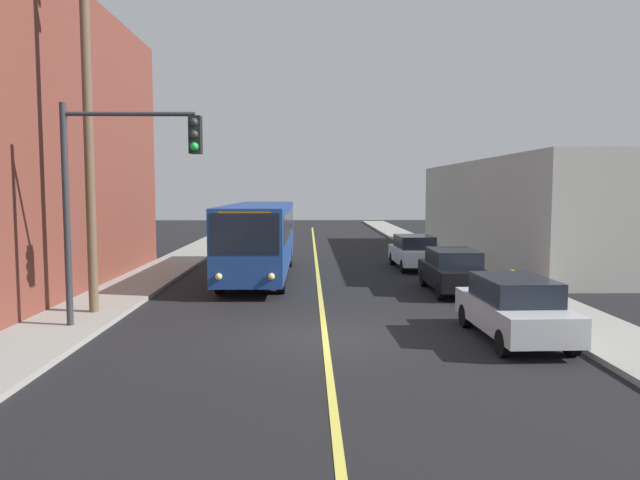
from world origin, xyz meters
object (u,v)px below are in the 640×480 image
object	(u,v)px
utility_pole_near	(87,95)
traffic_signal_left_corner	(123,172)
city_bus	(260,236)
parked_car_black	(453,270)
parked_car_white	(414,251)
fire_hydrant	(512,281)
parked_car_silver	(514,308)

from	to	relation	value
utility_pole_near	traffic_signal_left_corner	size ratio (longest dim) A/B	1.98
city_bus	utility_pole_near	world-z (taller)	utility_pole_near
city_bus	traffic_signal_left_corner	bearing A→B (deg)	-106.10
city_bus	parked_car_black	world-z (taller)	city_bus
parked_car_white	fire_hydrant	size ratio (longest dim) A/B	5.30
city_bus	parked_car_white	bearing A→B (deg)	19.96
parked_car_black	utility_pole_near	size ratio (longest dim) A/B	0.37
utility_pole_near	traffic_signal_left_corner	bearing A→B (deg)	-49.73
parked_car_white	city_bus	bearing A→B (deg)	-160.04
city_bus	parked_car_silver	size ratio (longest dim) A/B	2.73
parked_car_white	fire_hydrant	xyz separation A→B (m)	(2.13, -7.76, -0.26)
parked_car_silver	parked_car_white	size ratio (longest dim) A/B	1.00
city_bus	utility_pole_near	size ratio (longest dim) A/B	1.03
fire_hydrant	traffic_signal_left_corner	bearing A→B (deg)	-158.63
parked_car_black	traffic_signal_left_corner	world-z (taller)	traffic_signal_left_corner
city_bus	parked_car_black	distance (m)	8.64
fire_hydrant	parked_car_silver	bearing A→B (deg)	-108.54
utility_pole_near	fire_hydrant	distance (m)	15.34
utility_pole_near	traffic_signal_left_corner	world-z (taller)	utility_pole_near
traffic_signal_left_corner	utility_pole_near	bearing A→B (deg)	130.27
parked_car_silver	parked_car_black	xyz separation A→B (m)	(0.16, 7.06, 0.00)
traffic_signal_left_corner	city_bus	bearing A→B (deg)	73.90
parked_car_black	fire_hydrant	xyz separation A→B (m)	(1.88, -0.97, -0.26)
parked_car_white	parked_car_black	bearing A→B (deg)	-87.88
city_bus	parked_car_black	xyz separation A→B (m)	(7.52, -4.14, -0.98)
parked_car_silver	parked_car_white	bearing A→B (deg)	90.38
city_bus	parked_car_silver	distance (m)	13.44
parked_car_white	utility_pole_near	xyz separation A→B (m)	(-11.65, -10.75, 5.77)
parked_car_white	traffic_signal_left_corner	xyz separation A→B (m)	(-10.13, -12.55, 3.46)
parked_car_black	fire_hydrant	world-z (taller)	parked_car_black
city_bus	fire_hydrant	bearing A→B (deg)	-28.57
parked_car_silver	city_bus	bearing A→B (deg)	123.29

